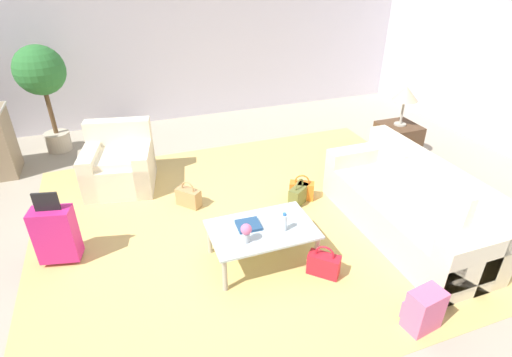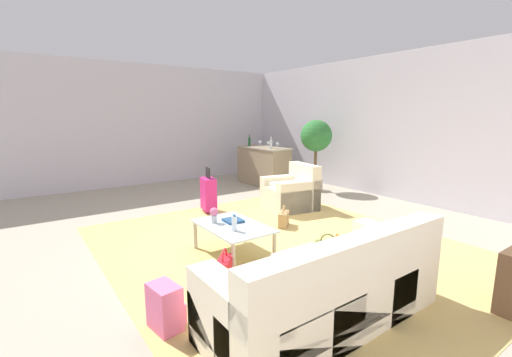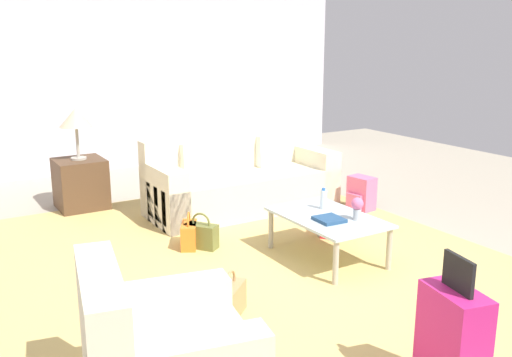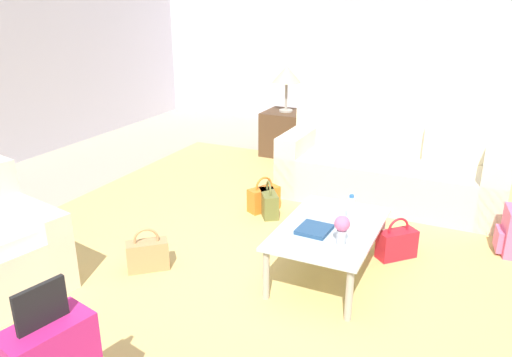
% 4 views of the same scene
% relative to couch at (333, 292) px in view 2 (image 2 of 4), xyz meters
% --- Properties ---
extents(ground_plane, '(12.00, 12.00, 0.00)m').
position_rel_couch_xyz_m(ground_plane, '(-2.19, 0.60, -0.31)').
color(ground_plane, '#A89E89').
extents(wall_back, '(10.24, 0.12, 3.10)m').
position_rel_couch_xyz_m(wall_back, '(-2.19, 4.66, 1.24)').
color(wall_back, silver).
rests_on(wall_back, ground).
extents(wall_left, '(0.12, 8.00, 3.10)m').
position_rel_couch_xyz_m(wall_left, '(-7.25, 0.60, 1.24)').
color(wall_left, silver).
rests_on(wall_left, ground).
extents(area_rug, '(5.20, 4.40, 0.01)m').
position_rel_couch_xyz_m(area_rug, '(-1.59, 0.80, -0.30)').
color(area_rug, tan).
rests_on(area_rug, ground).
extents(couch, '(0.86, 2.22, 0.87)m').
position_rel_couch_xyz_m(couch, '(0.00, 0.00, 0.00)').
color(couch, beige).
rests_on(couch, ground).
extents(armchair, '(1.03, 1.02, 0.87)m').
position_rel_couch_xyz_m(armchair, '(-3.08, 2.27, -0.01)').
color(armchair, beige).
rests_on(armchair, ground).
extents(coffee_table, '(1.08, 0.70, 0.41)m').
position_rel_couch_xyz_m(coffee_table, '(-1.79, 0.10, 0.05)').
color(coffee_table, silver).
rests_on(coffee_table, ground).
extents(water_bottle, '(0.06, 0.06, 0.20)m').
position_rel_couch_xyz_m(water_bottle, '(-1.59, -0.00, 0.20)').
color(water_bottle, silver).
rests_on(water_bottle, coffee_table).
extents(coffee_table_book, '(0.25, 0.24, 0.03)m').
position_rel_couch_xyz_m(coffee_table_book, '(-1.91, 0.18, 0.12)').
color(coffee_table_book, navy).
rests_on(coffee_table_book, coffee_table).
extents(flower_vase, '(0.11, 0.11, 0.21)m').
position_rel_couch_xyz_m(flower_vase, '(-2.01, -0.05, 0.23)').
color(flower_vase, '#B2B7BC').
rests_on(flower_vase, coffee_table).
extents(bar_console, '(1.62, 0.63, 0.99)m').
position_rel_couch_xyz_m(bar_console, '(-5.29, 3.20, 0.20)').
color(bar_console, '#937F60').
rests_on(bar_console, ground).
extents(wine_glass_leftmost, '(0.08, 0.08, 0.15)m').
position_rel_couch_xyz_m(wine_glass_leftmost, '(-5.84, 3.17, 0.79)').
color(wine_glass_leftmost, silver).
rests_on(wine_glass_leftmost, bar_console).
extents(wine_glass_left_of_centre, '(0.08, 0.08, 0.15)m').
position_rel_couch_xyz_m(wine_glass_left_of_centre, '(-5.47, 3.24, 0.79)').
color(wine_glass_left_of_centre, silver).
rests_on(wine_glass_left_of_centre, bar_console).
extents(wine_glass_right_of_centre, '(0.08, 0.08, 0.15)m').
position_rel_couch_xyz_m(wine_glass_right_of_centre, '(-5.10, 3.22, 0.79)').
color(wine_glass_right_of_centre, silver).
rests_on(wine_glass_right_of_centre, bar_console).
extents(wine_glass_rightmost, '(0.08, 0.08, 0.15)m').
position_rel_couch_xyz_m(wine_glass_rightmost, '(-4.74, 3.23, 0.79)').
color(wine_glass_rightmost, silver).
rests_on(wine_glass_rightmost, bar_console).
extents(wine_bottle_green, '(0.07, 0.07, 0.30)m').
position_rel_couch_xyz_m(wine_bottle_green, '(-5.75, 3.08, 0.80)').
color(wine_bottle_green, '#194C23').
rests_on(wine_bottle_green, bar_console).
extents(wine_bottle_clear, '(0.07, 0.07, 0.30)m').
position_rel_couch_xyz_m(wine_bottle_clear, '(-4.81, 3.08, 0.80)').
color(wine_bottle_clear, silver).
rests_on(wine_bottle_clear, bar_console).
extents(suitcase_magenta, '(0.44, 0.30, 0.85)m').
position_rel_couch_xyz_m(suitcase_magenta, '(-3.79, 0.80, 0.05)').
color(suitcase_magenta, '#D12375').
rests_on(suitcase_magenta, ground).
extents(handbag_olive, '(0.34, 0.30, 0.36)m').
position_rel_couch_xyz_m(handbag_olive, '(-0.95, 0.97, -0.18)').
color(handbag_olive, olive).
rests_on(handbag_olive, ground).
extents(handbag_red, '(0.33, 0.32, 0.36)m').
position_rel_couch_xyz_m(handbag_red, '(-1.28, -0.32, -0.18)').
color(handbag_red, red).
rests_on(handbag_red, ground).
extents(handbag_orange, '(0.35, 0.28, 0.36)m').
position_rel_couch_xyz_m(handbag_orange, '(-0.86, 1.06, -0.18)').
color(handbag_orange, orange).
rests_on(handbag_orange, ground).
extents(handbag_tan, '(0.32, 0.33, 0.36)m').
position_rel_couch_xyz_m(handbag_tan, '(-2.31, 1.40, -0.18)').
color(handbag_tan, tan).
rests_on(handbag_tan, ground).
extents(backpack_pink, '(0.33, 0.28, 0.40)m').
position_rel_couch_xyz_m(backpack_pink, '(-0.79, -1.19, -0.12)').
color(backpack_pink, pink).
rests_on(backpack_pink, ground).
extents(potted_ficus, '(0.75, 0.75, 1.70)m').
position_rel_couch_xyz_m(potted_ficus, '(-3.99, 3.80, 0.90)').
color(potted_ficus, '#BCB299').
rests_on(potted_ficus, ground).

